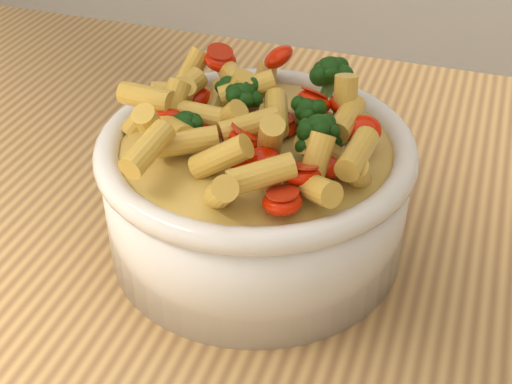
% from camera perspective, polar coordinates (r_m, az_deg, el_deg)
% --- Properties ---
extents(table, '(1.20, 0.80, 0.90)m').
position_cam_1_polar(table, '(0.64, -9.48, -11.29)').
color(table, tan).
rests_on(table, ground).
extents(serving_bowl, '(0.23, 0.23, 0.10)m').
position_cam_1_polar(serving_bowl, '(0.53, -0.00, 0.11)').
color(serving_bowl, white).
rests_on(serving_bowl, table).
extents(pasta_salad, '(0.18, 0.18, 0.04)m').
position_cam_1_polar(pasta_salad, '(0.50, 0.00, 5.87)').
color(pasta_salad, gold).
rests_on(pasta_salad, serving_bowl).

